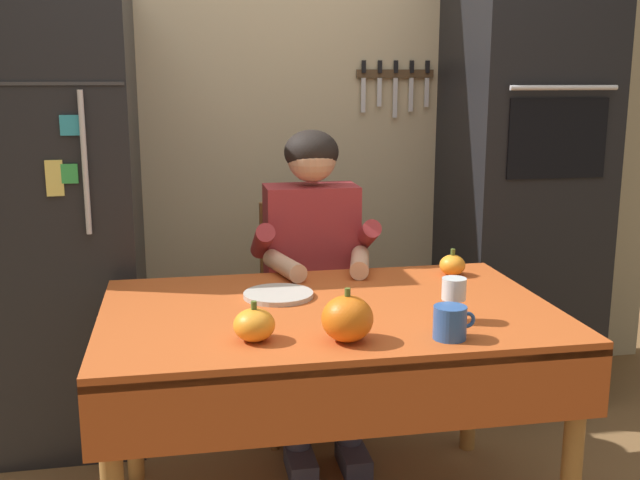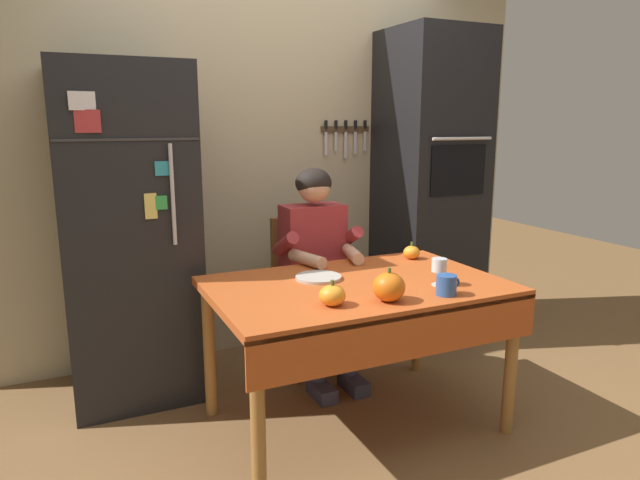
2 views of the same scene
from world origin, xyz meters
name	(u,v)px [view 2 (image 2 of 2)]	position (x,y,z in m)	size (l,w,h in m)	color
ground_plane	(364,432)	(0.00, 0.00, 0.00)	(10.00, 10.00, 0.00)	brown
back_wall_assembly	(275,153)	(0.05, 1.35, 1.30)	(3.70, 0.13, 2.60)	#BCAD89
refrigerator	(128,235)	(-0.95, 0.96, 0.90)	(0.68, 0.71, 1.80)	black
wall_oven	(429,189)	(1.05, 1.00, 1.05)	(0.60, 0.64, 2.10)	black
dining_table	(359,301)	(0.00, 0.08, 0.66)	(1.40, 0.90, 0.74)	#9E6B33
chair_behind_person	(305,286)	(0.06, 0.87, 0.51)	(0.40, 0.40, 0.93)	brown
seated_person	(318,257)	(0.06, 0.68, 0.74)	(0.47, 0.55, 1.25)	#38384C
coffee_mug	(447,285)	(0.27, -0.24, 0.79)	(0.12, 0.09, 0.09)	#2D569E
wine_glass	(439,267)	(0.33, -0.10, 0.83)	(0.07, 0.07, 0.13)	white
pumpkin_large	(332,295)	(-0.26, -0.16, 0.79)	(0.11, 0.11, 0.11)	orange
pumpkin_medium	(389,287)	(-0.01, -0.21, 0.80)	(0.14, 0.14, 0.15)	orange
pumpkin_small	(412,252)	(0.51, 0.40, 0.78)	(0.09, 0.09, 0.10)	orange
serving_tray	(318,277)	(-0.14, 0.24, 0.75)	(0.23, 0.23, 0.02)	#B7B2A8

